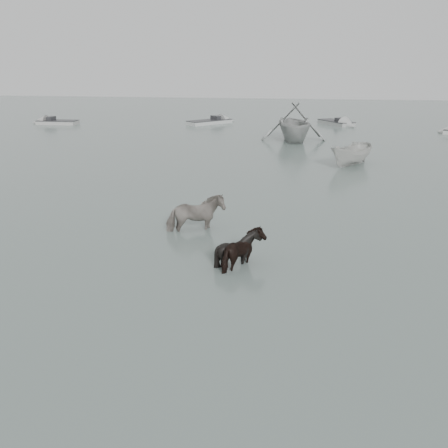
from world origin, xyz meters
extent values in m
plane|color=#55655F|center=(0.00, 0.00, 0.00)|extent=(140.00, 140.00, 0.00)
imported|color=black|center=(-0.92, 2.91, 0.90)|extent=(2.35, 1.76, 1.81)
imported|color=black|center=(1.27, -0.21, 0.73)|extent=(1.30, 1.50, 1.45)
imported|color=black|center=(1.05, -0.02, 0.71)|extent=(1.46, 1.34, 1.41)
imported|color=#A4A6A3|center=(2.42, 25.31, 1.58)|extent=(6.00, 6.69, 3.16)
imported|color=#B9BAB4|center=(6.01, 16.26, 0.74)|extent=(3.44, 3.93, 1.48)
camera|label=1|loc=(2.76, -14.54, 6.17)|focal=40.00mm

